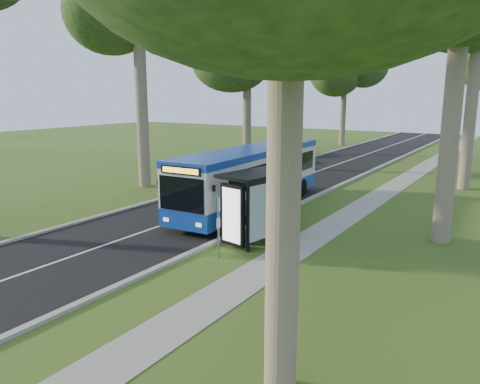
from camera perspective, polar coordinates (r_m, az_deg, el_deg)
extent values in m
plane|color=#35541A|center=(17.98, -4.75, -7.03)|extent=(120.00, 120.00, 0.00)
cube|color=black|center=(27.89, 1.88, -0.11)|extent=(7.00, 100.00, 0.02)
cube|color=#9E9B93|center=(26.32, 8.46, -0.86)|extent=(0.25, 100.00, 0.12)
cube|color=#9E9B93|center=(29.77, -3.93, 0.73)|extent=(0.25, 100.00, 0.12)
cube|color=white|center=(27.89, 1.88, -0.09)|extent=(0.12, 100.00, 0.00)
cube|color=gray|center=(25.31, 14.67, -1.75)|extent=(1.50, 100.00, 0.02)
cube|color=silver|center=(23.83, 1.35, 2.02)|extent=(2.91, 11.76, 2.77)
cube|color=#113A9C|center=(24.02, 1.33, -0.33)|extent=(2.94, 11.79, 0.78)
cube|color=#113A9C|center=(23.65, 1.36, 4.95)|extent=(2.94, 11.79, 0.31)
cube|color=black|center=(19.12, -7.74, -0.20)|extent=(2.19, 0.14, 1.41)
cube|color=yellow|center=(18.91, -7.89, 2.66)|extent=(1.75, 0.09, 0.21)
cube|color=black|center=(19.50, -7.49, -4.08)|extent=(2.34, 0.22, 0.29)
cylinder|color=black|center=(21.80, -6.04, -2.27)|extent=(0.31, 1.02, 1.01)
cylinder|color=black|center=(20.55, -1.23, -3.09)|extent=(0.31, 1.02, 1.01)
cylinder|color=black|center=(27.49, 3.03, 0.75)|extent=(0.31, 1.02, 1.01)
cylinder|color=black|center=(26.51, 7.17, 0.26)|extent=(0.31, 1.02, 1.01)
cylinder|color=gray|center=(16.77, -2.66, -4.34)|extent=(0.07, 0.07, 2.27)
cube|color=#0D4A96|center=(16.56, -2.68, -1.63)|extent=(0.13, 0.31, 0.56)
cylinder|color=yellow|center=(16.55, -2.79, -1.16)|extent=(0.07, 0.19, 0.20)
cube|color=white|center=(16.73, -2.66, -3.75)|extent=(0.13, 0.27, 0.36)
cube|color=black|center=(17.24, 1.90, -3.19)|extent=(0.12, 0.12, 2.67)
cube|color=black|center=(19.58, 5.97, -1.40)|extent=(0.12, 0.12, 2.67)
cube|color=black|center=(18.42, 2.31, 2.25)|extent=(2.32, 3.52, 0.13)
cube|color=silver|center=(18.33, 4.30, -1.95)|extent=(0.53, 2.69, 2.14)
cube|color=black|center=(17.47, -0.19, -2.98)|extent=(1.13, 0.37, 2.35)
cube|color=white|center=(17.40, -0.34, -3.04)|extent=(0.90, 0.18, 2.08)
cube|color=black|center=(19.05, 3.58, -4.40)|extent=(0.75, 1.96, 0.06)
cylinder|color=black|center=(21.74, 6.69, -2.55)|extent=(0.47, 0.47, 0.84)
cylinder|color=black|center=(21.63, 6.72, -1.42)|extent=(0.51, 0.51, 0.05)
imported|color=white|center=(39.99, 4.24, 4.49)|extent=(2.11, 4.10, 1.33)
imported|color=#A2A5AA|center=(44.57, 5.77, 5.32)|extent=(2.20, 4.66, 1.47)
cylinder|color=#7A6B56|center=(29.95, -12.01, 13.13)|extent=(0.74, 0.74, 13.17)
cylinder|color=#7A6B56|center=(36.98, 0.87, 10.67)|extent=(0.65, 0.65, 10.03)
ellipsoid|color=#223C17|center=(37.24, 0.89, 18.85)|extent=(5.20, 5.20, 6.87)
cylinder|color=#7A6B56|center=(46.67, 5.28, 11.69)|extent=(0.68, 0.68, 11.33)
ellipsoid|color=#223C17|center=(47.03, 5.43, 19.00)|extent=(5.20, 5.20, 7.77)
cylinder|color=#7A6B56|center=(54.85, 12.51, 10.84)|extent=(0.65, 0.65, 10.08)
ellipsoid|color=#223C17|center=(55.04, 12.77, 16.38)|extent=(5.20, 5.20, 6.91)
cylinder|color=#7A6B56|center=(8.48, 5.46, 5.87)|extent=(0.64, 0.64, 9.89)
cylinder|color=#7A6B56|center=(19.72, 24.66, 11.41)|extent=(0.70, 0.70, 12.03)
cylinder|color=#7A6B56|center=(31.72, 26.52, 11.06)|extent=(0.70, 0.70, 12.04)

